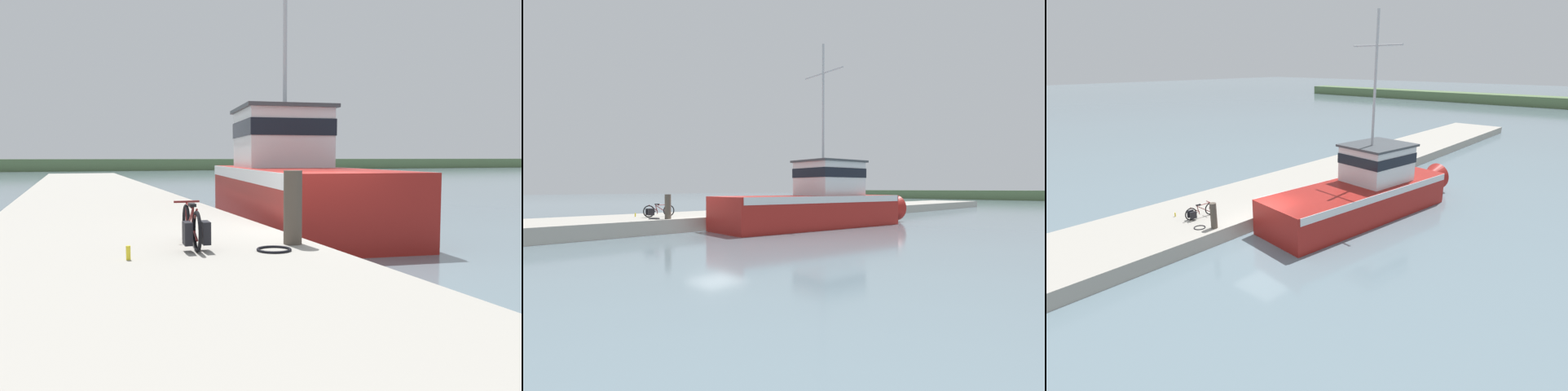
{
  "view_description": "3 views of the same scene",
  "coord_description": "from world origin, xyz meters",
  "views": [
    {
      "loc": [
        -4.98,
        -9.59,
        2.15
      ],
      "look_at": [
        -0.25,
        2.98,
        1.15
      ],
      "focal_mm": 35.0,
      "sensor_mm": 36.0,
      "label": 1
    },
    {
      "loc": [
        16.82,
        -12.31,
        2.2
      ],
      "look_at": [
        0.32,
        4.57,
        1.83
      ],
      "focal_mm": 28.0,
      "sensor_mm": 36.0,
      "label": 2
    },
    {
      "loc": [
        13.46,
        -12.36,
        8.16
      ],
      "look_at": [
        -0.64,
        3.8,
        1.1
      ],
      "focal_mm": 28.0,
      "sensor_mm": 36.0,
      "label": 3
    }
  ],
  "objects": [
    {
      "name": "dock_pier",
      "position": [
        -3.92,
        0.0,
        0.35
      ],
      "size": [
        5.68,
        80.0,
        0.7
      ],
      "primitive_type": "cube",
      "color": "#A39E93",
      "rests_on": "ground_plane"
    },
    {
      "name": "fishing_boat_main",
      "position": [
        1.81,
        5.98,
        1.42
      ],
      "size": [
        5.06,
        13.74,
        10.64
      ],
      "rotation": [
        0.0,
        0.0,
        -0.14
      ],
      "color": "maroon",
      "rests_on": "ground_plane"
    },
    {
      "name": "mooring_post",
      "position": [
        -1.51,
        -1.87,
        1.32
      ],
      "size": [
        0.31,
        0.31,
        1.24
      ],
      "primitive_type": "cylinder",
      "color": "#51473D",
      "rests_on": "dock_pier"
    },
    {
      "name": "hose_coil",
      "position": [
        -2.03,
        -2.33,
        0.72
      ],
      "size": [
        0.55,
        0.55,
        0.04
      ],
      "primitive_type": "torus",
      "color": "black",
      "rests_on": "dock_pier"
    },
    {
      "name": "bicycle_touring",
      "position": [
        -3.15,
        -1.63,
        1.03
      ],
      "size": [
        0.5,
        1.76,
        0.71
      ],
      "rotation": [
        0.0,
        0.0,
        -0.07
      ],
      "color": "black",
      "rests_on": "dock_pier"
    },
    {
      "name": "water_bottle_on_curb",
      "position": [
        -4.24,
        -2.27,
        0.81
      ],
      "size": [
        0.06,
        0.06,
        0.2
      ],
      "primitive_type": "cylinder",
      "color": "yellow",
      "rests_on": "dock_pier"
    },
    {
      "name": "ground_plane",
      "position": [
        0.0,
        0.0,
        0.0
      ],
      "size": [
        320.0,
        320.0,
        0.0
      ],
      "primitive_type": "plane",
      "color": "slate"
    }
  ]
}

